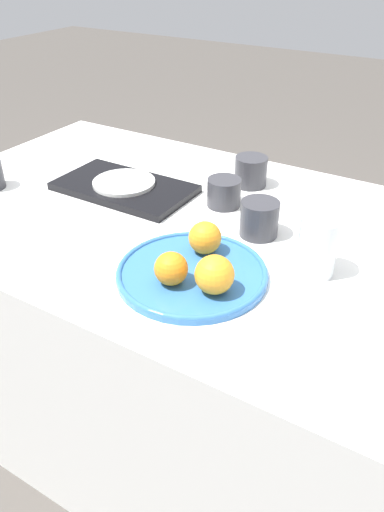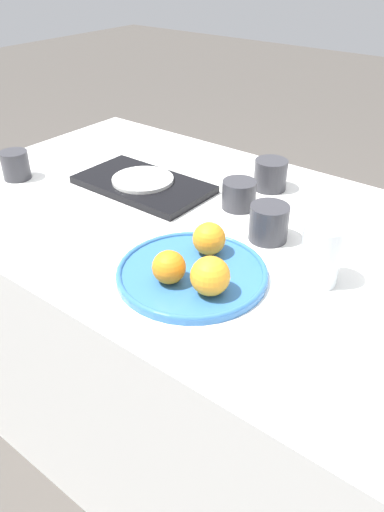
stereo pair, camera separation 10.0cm
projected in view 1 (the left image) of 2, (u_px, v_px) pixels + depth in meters
ground_plane at (182, 413)px, 1.65m from camera, size 12.00×12.00×0.00m
table at (180, 328)px, 1.45m from camera, size 1.44×0.89×0.74m
fruit_platter at (192, 273)px, 1.02m from camera, size 0.31×0.31×0.02m
orange_0 at (205, 238)px, 1.06m from camera, size 0.07×0.07×0.07m
orange_1 at (171, 269)px, 0.97m from camera, size 0.07×0.07×0.07m
orange_2 at (214, 275)px, 0.94m from camera, size 0.08×0.08×0.08m
water_glass at (318, 246)px, 1.01m from camera, size 0.08×0.08×0.13m
serving_tray at (124, 188)px, 1.36m from camera, size 0.37×0.21×0.02m
side_plate at (124, 182)px, 1.35m from camera, size 0.17×0.17×0.01m
cup_1 at (224, 192)px, 1.28m from camera, size 0.09×0.09×0.07m
cup_2 at (251, 171)px, 1.38m from camera, size 0.09×0.09×0.08m
cup_3 at (259, 219)px, 1.15m from camera, size 0.09×0.09×0.08m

